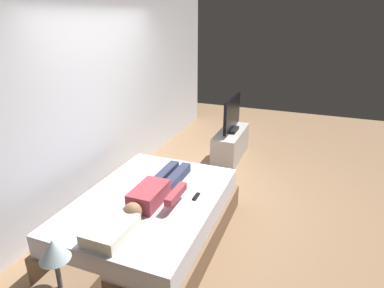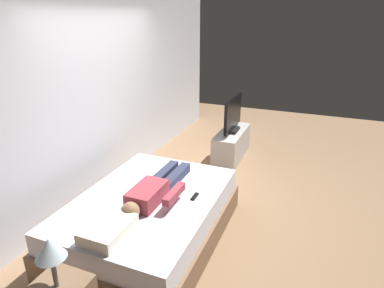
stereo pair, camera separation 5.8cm
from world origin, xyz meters
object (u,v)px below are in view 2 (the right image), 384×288
at_px(remote, 195,196).
at_px(lamp, 50,249).
at_px(tv_stand, 231,145).
at_px(bed, 149,218).
at_px(person, 155,190).
at_px(pillow, 108,229).
at_px(tv, 233,115).

distance_m(remote, lamp, 1.62).
distance_m(tv_stand, lamp, 3.91).
xyz_separation_m(bed, person, (0.03, -0.07, 0.36)).
relative_size(pillow, tv, 0.55).
bearing_deg(lamp, tv, -3.77).
height_order(tv, lamp, tv).
bearing_deg(remote, pillow, 152.22).
relative_size(bed, pillow, 4.32).
xyz_separation_m(pillow, remote, (0.90, -0.47, -0.05)).
bearing_deg(tv, remote, -174.24).
distance_m(bed, person, 0.37).
bearing_deg(pillow, bed, 0.00).
distance_m(tv, lamp, 3.87).
xyz_separation_m(tv_stand, tv, (0.00, 0.00, 0.53)).
distance_m(person, remote, 0.44).
relative_size(pillow, tv_stand, 0.44).
height_order(bed, lamp, lamp).
xyz_separation_m(person, tv, (2.49, -0.17, 0.16)).
height_order(bed, pillow, pillow).
bearing_deg(lamp, person, -3.60).
height_order(person, remote, person).
bearing_deg(person, tv_stand, -3.87).
bearing_deg(bed, person, -66.76).
height_order(tv_stand, lamp, lamp).
bearing_deg(tv_stand, pillow, 175.84).
relative_size(bed, person, 1.64).
bearing_deg(remote, tv_stand, 5.76).
height_order(tv_stand, tv, tv).
bearing_deg(tv_stand, bed, 174.66).
height_order(remote, lamp, lamp).
xyz_separation_m(person, remote, (0.15, -0.40, -0.07)).
height_order(bed, tv_stand, bed).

